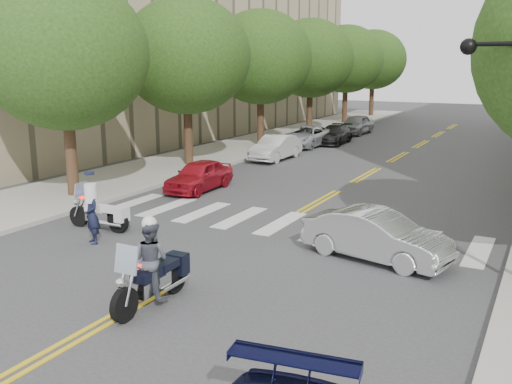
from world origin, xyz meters
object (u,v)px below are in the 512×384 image
Objects in this scene: motorcycle_police at (153,265)px; officer_standing at (92,215)px; motorcycle_parked at (103,215)px; convertible at (376,236)px.

officer_standing is at bearing -32.65° from motorcycle_police.
motorcycle_parked is 0.57× the size of convertible.
officer_standing reaches higher than convertible.
motorcycle_police reaches higher than convertible.
motorcycle_police is 1.09× the size of motorcycle_parked.
motorcycle_parked is 1.38m from officer_standing.
motorcycle_police is 0.61× the size of convertible.
convertible is at bearing -83.03° from motorcycle_parked.
motorcycle_parked is at bearing -38.42° from motorcycle_police.
motorcycle_police is 1.44× the size of officer_standing.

